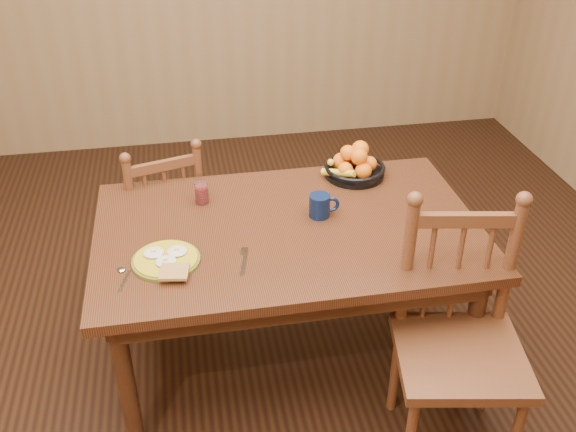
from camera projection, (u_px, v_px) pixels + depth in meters
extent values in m
cube|color=black|center=(288.00, 357.00, 3.09)|extent=(4.50, 5.00, 0.01)
cube|color=black|center=(288.00, 231.00, 2.70)|extent=(1.60, 1.00, 0.04)
cube|color=black|center=(273.00, 196.00, 3.09)|extent=(1.40, 0.04, 0.10)
cube|color=black|center=(308.00, 308.00, 2.39)|extent=(1.40, 0.04, 0.10)
cube|color=black|center=(448.00, 228.00, 2.84)|extent=(0.04, 0.84, 0.10)
cube|color=black|center=(115.00, 262.00, 2.63)|extent=(0.04, 0.84, 0.10)
cylinder|color=black|center=(127.00, 386.00, 2.46)|extent=(0.07, 0.07, 0.70)
cylinder|color=black|center=(470.00, 341.00, 2.67)|extent=(0.07, 0.07, 0.70)
cylinder|color=black|center=(132.00, 264.00, 3.12)|extent=(0.07, 0.07, 0.70)
cylinder|color=black|center=(407.00, 236.00, 3.33)|extent=(0.07, 0.07, 0.70)
cube|color=#4A2816|center=(161.00, 221.00, 3.33)|extent=(0.50, 0.49, 0.04)
cylinder|color=#4A2816|center=(186.00, 233.00, 3.63)|extent=(0.03, 0.03, 0.40)
cylinder|color=#4A2816|center=(128.00, 248.00, 3.51)|extent=(0.03, 0.03, 0.40)
cylinder|color=#4A2816|center=(205.00, 263.00, 3.39)|extent=(0.03, 0.03, 0.40)
cylinder|color=#4A2816|center=(143.00, 280.00, 3.27)|extent=(0.03, 0.03, 0.40)
cylinder|color=#4A2816|center=(200.00, 189.00, 3.13)|extent=(0.04, 0.04, 0.48)
cylinder|color=#4A2816|center=(132.00, 204.00, 3.01)|extent=(0.04, 0.04, 0.48)
cylinder|color=#4A2816|center=(167.00, 205.00, 3.09)|extent=(0.02, 0.02, 0.37)
cube|color=#4A2816|center=(163.00, 165.00, 2.98)|extent=(0.33, 0.12, 0.05)
cube|color=#4A2816|center=(460.00, 356.00, 2.41)|extent=(0.55, 0.53, 0.04)
cylinder|color=#4A2816|center=(395.00, 369.00, 2.70)|extent=(0.04, 0.04, 0.47)
cylinder|color=#4A2816|center=(488.00, 369.00, 2.70)|extent=(0.04, 0.04, 0.47)
cylinder|color=#4A2816|center=(407.00, 263.00, 2.43)|extent=(0.05, 0.05, 0.56)
cylinder|color=#4A2816|center=(510.00, 263.00, 2.43)|extent=(0.05, 0.05, 0.56)
cylinder|color=#4A2816|center=(456.00, 275.00, 2.46)|extent=(0.02, 0.02, 0.43)
cube|color=#4A2816|center=(466.00, 220.00, 2.33)|extent=(0.39, 0.10, 0.05)
cylinder|color=#59601E|center=(166.00, 260.00, 2.47)|extent=(0.26, 0.26, 0.01)
cylinder|color=gold|center=(166.00, 259.00, 2.46)|extent=(0.24, 0.24, 0.01)
ellipsoid|color=silver|center=(154.00, 253.00, 2.48)|extent=(0.08, 0.08, 0.01)
cube|color=#F2E08C|center=(153.00, 250.00, 2.48)|extent=(0.02, 0.02, 0.01)
ellipsoid|color=silver|center=(177.00, 251.00, 2.49)|extent=(0.08, 0.08, 0.01)
cube|color=#F2E08C|center=(177.00, 249.00, 2.48)|extent=(0.02, 0.02, 0.01)
ellipsoid|color=silver|center=(166.00, 261.00, 2.43)|extent=(0.08, 0.08, 0.01)
cube|color=#F2E08C|center=(165.00, 259.00, 2.43)|extent=(0.02, 0.02, 0.01)
cube|color=brown|center=(174.00, 272.00, 2.38)|extent=(0.12, 0.12, 0.01)
cube|color=silver|center=(244.00, 264.00, 2.45)|extent=(0.04, 0.14, 0.00)
cube|color=silver|center=(244.00, 251.00, 2.53)|extent=(0.04, 0.05, 0.00)
cube|color=silver|center=(125.00, 280.00, 2.37)|extent=(0.04, 0.12, 0.00)
ellipsoid|color=silver|center=(121.00, 269.00, 2.42)|extent=(0.03, 0.04, 0.01)
cylinder|color=#091534|center=(319.00, 206.00, 2.73)|extent=(0.09, 0.09, 0.10)
torus|color=#091534|center=(331.00, 205.00, 2.74)|extent=(0.07, 0.02, 0.07)
cylinder|color=black|center=(320.00, 196.00, 2.70)|extent=(0.08, 0.08, 0.00)
cylinder|color=silver|center=(202.00, 193.00, 2.83)|extent=(0.06, 0.06, 0.09)
cylinder|color=maroon|center=(202.00, 195.00, 2.83)|extent=(0.05, 0.05, 0.07)
cylinder|color=black|center=(354.00, 174.00, 3.05)|extent=(0.28, 0.28, 0.02)
torus|color=black|center=(355.00, 167.00, 3.04)|extent=(0.29, 0.29, 0.02)
cylinder|color=black|center=(354.00, 175.00, 3.06)|extent=(0.10, 0.10, 0.01)
sphere|color=orange|center=(369.00, 164.00, 3.04)|extent=(0.07, 0.07, 0.07)
sphere|color=orange|center=(356.00, 158.00, 3.09)|extent=(0.08, 0.08, 0.08)
sphere|color=orange|center=(341.00, 161.00, 3.05)|extent=(0.08, 0.08, 0.08)
sphere|color=orange|center=(345.00, 170.00, 2.99)|extent=(0.07, 0.07, 0.07)
sphere|color=orange|center=(363.00, 171.00, 2.98)|extent=(0.08, 0.08, 0.08)
sphere|color=orange|center=(360.00, 149.00, 3.02)|extent=(0.08, 0.08, 0.08)
sphere|color=orange|center=(348.00, 153.00, 3.00)|extent=(0.07, 0.07, 0.07)
sphere|color=orange|center=(359.00, 157.00, 2.96)|extent=(0.08, 0.08, 0.08)
cylinder|color=yellow|center=(338.00, 173.00, 2.99)|extent=(0.10, 0.17, 0.07)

